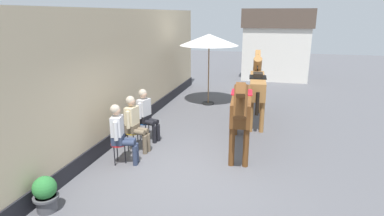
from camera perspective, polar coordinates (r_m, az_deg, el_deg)
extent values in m
plane|color=#56565B|center=(9.86, 4.95, -3.18)|extent=(40.00, 40.00, 0.00)
cube|color=#CCB793|center=(8.84, -13.14, 5.59)|extent=(0.30, 14.00, 3.40)
cube|color=black|center=(9.22, -12.43, -3.73)|extent=(0.34, 14.00, 0.36)
cube|color=silver|center=(17.55, 14.48, 9.33)|extent=(3.20, 2.40, 2.60)
cube|color=brown|center=(17.44, 14.90, 15.04)|extent=(3.40, 2.60, 0.90)
cylinder|color=red|center=(7.48, -12.83, -6.23)|extent=(0.34, 0.34, 0.03)
cylinder|color=black|center=(7.54, -11.68, -7.95)|extent=(0.02, 0.02, 0.45)
cylinder|color=black|center=(7.70, -13.00, -7.51)|extent=(0.02, 0.02, 0.45)
cylinder|color=black|center=(7.49, -13.47, -8.25)|extent=(0.02, 0.02, 0.45)
cube|color=#2D3851|center=(7.44, -12.88, -5.41)|extent=(0.30, 0.37, 0.20)
cube|color=silver|center=(7.33, -13.04, -3.08)|extent=(0.29, 0.38, 0.44)
sphere|color=tan|center=(7.22, -13.22, -0.46)|extent=(0.20, 0.20, 0.20)
sphere|color=#B2A38E|center=(7.22, -13.39, -0.23)|extent=(0.22, 0.22, 0.22)
cylinder|color=#2D3851|center=(7.48, -11.29, -5.59)|extent=(0.40, 0.21, 0.13)
cylinder|color=#2D3851|center=(7.56, -9.75, -7.74)|extent=(0.11, 0.11, 0.46)
cylinder|color=#2D3851|center=(7.34, -11.58, -6.05)|extent=(0.40, 0.21, 0.13)
cylinder|color=#2D3851|center=(7.42, -10.00, -8.24)|extent=(0.11, 0.11, 0.46)
cylinder|color=silver|center=(7.52, -12.48, -2.94)|extent=(0.09, 0.09, 0.42)
cylinder|color=silver|center=(7.16, -13.27, -3.99)|extent=(0.09, 0.09, 0.42)
cylinder|color=gold|center=(8.12, -10.39, -4.25)|extent=(0.34, 0.34, 0.03)
cylinder|color=black|center=(8.14, -9.47, -5.98)|extent=(0.02, 0.02, 0.45)
cylinder|color=black|center=(8.34, -10.27, -5.46)|extent=(0.02, 0.02, 0.45)
cylinder|color=black|center=(8.15, -11.18, -6.03)|extent=(0.02, 0.02, 0.45)
cube|color=brown|center=(8.08, -10.43, -3.49)|extent=(0.28, 0.35, 0.20)
cube|color=beige|center=(7.98, -10.55, -1.33)|extent=(0.26, 0.37, 0.44)
sphere|color=tan|center=(7.88, -10.68, 1.10)|extent=(0.20, 0.20, 0.20)
sphere|color=#B2A38E|center=(7.89, -10.82, 1.32)|extent=(0.22, 0.22, 0.22)
cylinder|color=brown|center=(8.07, -8.97, -3.83)|extent=(0.39, 0.18, 0.13)
cylinder|color=brown|center=(8.08, -7.72, -6.02)|extent=(0.11, 0.11, 0.46)
cylinder|color=brown|center=(7.94, -9.57, -4.20)|extent=(0.39, 0.18, 0.13)
cylinder|color=brown|center=(7.95, -8.30, -6.42)|extent=(0.11, 0.11, 0.46)
cylinder|color=beige|center=(8.15, -9.66, -1.29)|extent=(0.09, 0.09, 0.42)
cylinder|color=beige|center=(7.83, -11.20, -2.10)|extent=(0.09, 0.09, 0.42)
cylinder|color=#194C99|center=(8.77, -8.35, -2.59)|extent=(0.34, 0.34, 0.03)
cylinder|color=black|center=(8.77, -7.57, -4.23)|extent=(0.02, 0.02, 0.45)
cylinder|color=black|center=(8.98, -8.15, -3.75)|extent=(0.02, 0.02, 0.45)
cylinder|color=black|center=(8.81, -9.14, -4.20)|extent=(0.02, 0.02, 0.45)
cube|color=black|center=(8.73, -8.38, -1.88)|extent=(0.32, 0.37, 0.20)
cube|color=silver|center=(8.64, -8.47, 0.14)|extent=(0.31, 0.39, 0.44)
sphere|color=tan|center=(8.55, -8.56, 2.39)|extent=(0.20, 0.20, 0.20)
sphere|color=#B2A38E|center=(8.56, -8.68, 2.60)|extent=(0.22, 0.22, 0.22)
cylinder|color=black|center=(8.69, -7.06, -2.26)|extent=(0.40, 0.23, 0.13)
cylinder|color=black|center=(8.68, -6.00, -4.34)|extent=(0.11, 0.11, 0.46)
cylinder|color=black|center=(8.58, -7.72, -2.54)|extent=(0.40, 0.23, 0.13)
cylinder|color=black|center=(8.57, -6.65, -4.66)|extent=(0.11, 0.11, 0.46)
cylinder|color=silver|center=(8.79, -7.53, 0.12)|extent=(0.09, 0.09, 0.42)
cylinder|color=silver|center=(8.50, -9.20, -0.52)|extent=(0.09, 0.09, 0.42)
cube|color=brown|center=(7.95, 8.66, 0.66)|extent=(0.63, 2.23, 0.52)
cylinder|color=brown|center=(7.26, 9.46, -6.87)|extent=(0.13, 0.13, 0.90)
cylinder|color=brown|center=(7.26, 7.00, -6.75)|extent=(0.13, 0.13, 0.90)
cylinder|color=brown|center=(9.08, 9.61, -2.09)|extent=(0.13, 0.13, 0.90)
cylinder|color=brown|center=(9.08, 7.65, -2.00)|extent=(0.13, 0.13, 0.90)
cylinder|color=brown|center=(6.69, 8.54, 1.15)|extent=(0.34, 0.65, 0.73)
cube|color=brown|center=(6.29, 8.57, 3.04)|extent=(0.23, 0.54, 0.40)
cube|color=black|center=(6.68, 8.60, 2.35)|extent=(0.10, 0.63, 0.48)
cylinder|color=black|center=(9.13, 8.77, 0.90)|extent=(0.11, 0.11, 0.65)
cube|color=red|center=(7.98, 8.77, 2.75)|extent=(0.55, 0.64, 0.03)
cube|color=black|center=(7.97, 8.79, 3.24)|extent=(0.32, 0.46, 0.12)
cube|color=#9E6B38|center=(10.15, 11.41, 3.93)|extent=(0.62, 2.23, 0.52)
cylinder|color=#9E6B38|center=(11.26, 10.35, 1.49)|extent=(0.13, 0.13, 0.90)
cylinder|color=#9E6B38|center=(11.27, 11.93, 1.41)|extent=(0.13, 0.13, 0.90)
cylinder|color=#9E6B38|center=(9.40, 10.30, -1.48)|extent=(0.13, 0.13, 0.90)
cylinder|color=#9E6B38|center=(9.41, 12.19, -1.58)|extent=(0.13, 0.13, 0.90)
cylinder|color=#9E6B38|center=(11.26, 11.44, 7.16)|extent=(0.33, 0.65, 0.73)
cube|color=#9E6B38|center=(11.55, 11.50, 8.92)|extent=(0.22, 0.54, 0.40)
cube|color=black|center=(11.22, 11.48, 7.85)|extent=(0.09, 0.63, 0.48)
cylinder|color=black|center=(9.11, 11.41, 0.73)|extent=(0.11, 0.11, 0.65)
cube|color=black|center=(10.00, 11.51, 5.35)|extent=(0.55, 0.64, 0.03)
cube|color=black|center=(9.98, 11.53, 5.75)|extent=(0.32, 0.46, 0.12)
cylinder|color=#4C4C51|center=(6.33, -24.18, -15.03)|extent=(0.34, 0.34, 0.28)
cylinder|color=#4C4C51|center=(6.27, -24.31, -14.09)|extent=(0.43, 0.43, 0.04)
sphere|color=#2D7A38|center=(6.18, -24.51, -12.64)|extent=(0.40, 0.40, 0.40)
cylinder|color=black|center=(12.20, 2.85, 0.84)|extent=(0.44, 0.44, 0.06)
cylinder|color=olive|center=(11.96, 2.93, 5.79)|extent=(0.04, 0.04, 2.20)
cone|color=silver|center=(11.79, 3.02, 11.92)|extent=(2.10, 2.10, 0.40)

